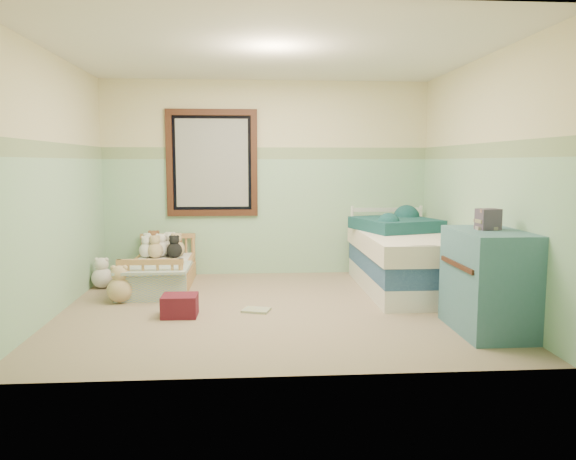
{
  "coord_description": "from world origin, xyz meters",
  "views": [
    {
      "loc": [
        -0.24,
        -5.46,
        1.46
      ],
      "look_at": [
        0.17,
        0.35,
        0.75
      ],
      "focal_mm": 34.74,
      "sensor_mm": 36.0,
      "label": 1
    }
  ],
  "objects": [
    {
      "name": "book_stack",
      "position": [
        1.81,
        -0.84,
        0.97
      ],
      "size": [
        0.2,
        0.17,
        0.18
      ],
      "primitive_type": "cube",
      "rotation": [
        0.0,
        0.0,
        0.15
      ],
      "color": "#4B3238",
      "rests_on": "dresser"
    },
    {
      "name": "plush_bed_tan",
      "position": [
        -1.38,
        1.33,
        0.39
      ],
      "size": [
        0.19,
        0.19,
        0.19
      ],
      "primitive_type": "sphere",
      "color": "tan",
      "rests_on": "toddler_mattress"
    },
    {
      "name": "teal_blanket",
      "position": [
        1.5,
        0.98,
        0.73
      ],
      "size": [
        1.04,
        1.07,
        0.14
      ],
      "primitive_type": "cube",
      "rotation": [
        0.0,
        0.0,
        0.3
      ],
      "color": "#0C3637",
      "rests_on": "twin_mattress"
    },
    {
      "name": "plush_bed_dark",
      "position": [
        -1.15,
        1.33,
        0.39
      ],
      "size": [
        0.19,
        0.19,
        0.19
      ],
      "primitive_type": "sphere",
      "color": "black",
      "rests_on": "toddler_mattress"
    },
    {
      "name": "wall_right",
      "position": [
        2.1,
        0.0,
        1.25
      ],
      "size": [
        0.04,
        3.6,
        2.5
      ],
      "primitive_type": "cube",
      "color": "beige",
      "rests_on": "floor"
    },
    {
      "name": "twin_mattress",
      "position": [
        1.55,
        0.68,
        0.55
      ],
      "size": [
        1.0,
        1.97,
        0.22
      ],
      "primitive_type": "cube",
      "color": "white",
      "rests_on": "twin_boxspring"
    },
    {
      "name": "extra_plush_3",
      "position": [
        -1.13,
        1.43,
        0.4
      ],
      "size": [
        0.2,
        0.2,
        0.2
      ],
      "primitive_type": "sphere",
      "color": "tan",
      "rests_on": "toddler_mattress"
    },
    {
      "name": "wainscot_mint",
      "position": [
        0.0,
        1.79,
        0.75
      ],
      "size": [
        4.2,
        0.01,
        1.5
      ],
      "primitive_type": "cube",
      "color": "#96BFA0",
      "rests_on": "floor"
    },
    {
      "name": "red_pillow",
      "position": [
        -0.9,
        -0.23,
        0.1
      ],
      "size": [
        0.34,
        0.29,
        0.21
      ],
      "primitive_type": "cube",
      "rotation": [
        0.0,
        0.0,
        -0.01
      ],
      "color": "maroon",
      "rests_on": "floor"
    },
    {
      "name": "extra_plush_5",
      "position": [
        -1.39,
        1.44,
        0.37
      ],
      "size": [
        0.15,
        0.15,
        0.15
      ],
      "primitive_type": "sphere",
      "color": "silver",
      "rests_on": "toddler_mattress"
    },
    {
      "name": "floor_book",
      "position": [
        -0.17,
        -0.1,
        0.01
      ],
      "size": [
        0.31,
        0.27,
        0.02
      ],
      "primitive_type": "cube",
      "rotation": [
        0.0,
        0.0,
        -0.3
      ],
      "color": "gold",
      "rests_on": "floor"
    },
    {
      "name": "extra_plush_0",
      "position": [
        -1.49,
        1.37,
        0.39
      ],
      "size": [
        0.18,
        0.18,
        0.18
      ],
      "primitive_type": "sphere",
      "color": "silver",
      "rests_on": "toddler_mattress"
    },
    {
      "name": "twin_boxspring",
      "position": [
        1.55,
        0.68,
        0.33
      ],
      "size": [
        0.96,
        1.93,
        0.22
      ],
      "primitive_type": "cube",
      "color": "navy",
      "rests_on": "twin_bed_frame"
    },
    {
      "name": "plush_bed_white",
      "position": [
        -1.23,
        1.55,
        0.4
      ],
      "size": [
        0.2,
        0.2,
        0.2
      ],
      "primitive_type": "sphere",
      "color": "silver",
      "rests_on": "toddler_mattress"
    },
    {
      "name": "wall_back",
      "position": [
        0.0,
        1.8,
        1.25
      ],
      "size": [
        4.2,
        0.04,
        2.5
      ],
      "primitive_type": "cube",
      "color": "beige",
      "rests_on": "floor"
    },
    {
      "name": "extra_plush_1",
      "position": [
        -1.32,
        1.43,
        0.4
      ],
      "size": [
        0.19,
        0.19,
        0.19
      ],
      "primitive_type": "sphere",
      "color": "white",
      "rests_on": "toddler_mattress"
    },
    {
      "name": "window_frame",
      "position": [
        -0.7,
        1.76,
        1.45
      ],
      "size": [
        1.16,
        0.06,
        1.36
      ],
      "primitive_type": "cube",
      "color": "#431F16",
      "rests_on": "wall_back"
    },
    {
      "name": "twin_bed_frame",
      "position": [
        1.55,
        0.68,
        0.11
      ],
      "size": [
        0.96,
        1.93,
        0.22
      ],
      "primitive_type": "cube",
      "color": "white",
      "rests_on": "floor"
    },
    {
      "name": "plush_bed_brown",
      "position": [
        -1.43,
        1.55,
        0.41
      ],
      "size": [
        0.21,
        0.21,
        0.21
      ],
      "primitive_type": "sphere",
      "color": "brown",
      "rests_on": "toddler_mattress"
    },
    {
      "name": "plush_floor_tan",
      "position": [
        -1.59,
        0.35,
        0.13
      ],
      "size": [
        0.27,
        0.27,
        0.27
      ],
      "primitive_type": "sphere",
      "color": "tan",
      "rests_on": "floor"
    },
    {
      "name": "wall_front",
      "position": [
        0.0,
        -1.8,
        1.25
      ],
      "size": [
        4.2,
        0.04,
        2.5
      ],
      "primitive_type": "cube",
      "color": "beige",
      "rests_on": "floor"
    },
    {
      "name": "plush_floor_cream",
      "position": [
        -1.95,
        1.05,
        0.12
      ],
      "size": [
        0.24,
        0.24,
        0.24
      ],
      "primitive_type": "sphere",
      "color": "white",
      "rests_on": "floor"
    },
    {
      "name": "extra_plush_4",
      "position": [
        -1.12,
        1.45,
        0.38
      ],
      "size": [
        0.17,
        0.17,
        0.17
      ],
      "primitive_type": "sphere",
      "color": "brown",
      "rests_on": "toddler_mattress"
    },
    {
      "name": "border_strip",
      "position": [
        0.0,
        1.79,
        1.57
      ],
      "size": [
        4.2,
        0.01,
        0.15
      ],
      "primitive_type": "cube",
      "color": "#406740",
      "rests_on": "wall_back"
    },
    {
      "name": "extra_plush_2",
      "position": [
        -1.49,
        1.52,
        0.4
      ],
      "size": [
        0.19,
        0.19,
        0.19
      ],
      "primitive_type": "sphere",
      "color": "silver",
      "rests_on": "toddler_mattress"
    },
    {
      "name": "dresser",
      "position": [
        1.81,
        -0.9,
        0.44
      ],
      "size": [
        0.55,
        0.88,
        0.88
      ],
      "primitive_type": "cube",
      "color": "slate",
      "rests_on": "floor"
    },
    {
      "name": "window_blinds",
      "position": [
        -0.7,
        1.77,
        1.45
      ],
      "size": [
        0.92,
        0.01,
        1.12
      ],
      "primitive_type": "cube",
      "color": "#B1B1AA",
      "rests_on": "window_frame"
    },
    {
      "name": "toddler_bed_frame",
      "position": [
        -1.28,
        1.05,
        0.09
      ],
      "size": [
        0.7,
        1.39,
        0.18
      ],
      "primitive_type": "cube",
      "color": "#A07A48",
      "rests_on": "floor"
    },
    {
      "name": "patchwork_quilt",
      "position": [
        -1.28,
        0.62,
        0.31
      ],
      "size": [
        0.76,
        0.7,
        0.03
      ],
      "primitive_type": "cube",
      "color": "#799DCC",
      "rests_on": "toddler_mattress"
    },
    {
      "name": "floor",
      "position": [
        0.0,
        0.0,
        -0.01
      ],
      "size": [
        4.2,
        3.6,
        0.02
      ],
      "primitive_type": "cube",
      "color": "gray",
      "rests_on": "ground"
    },
    {
      "name": "wall_left",
      "position": [
        -2.1,
        0.0,
        1.25
      ],
      "size": [
        0.04,
        3.6,
        2.5
      ],
      "primitive_type": "cube",
      "color": "beige",
      "rests_on": "floor"
    },
    {
      "name": "toddler_mattress",
      "position": [
        -1.28,
        1.05,
        0.24
      ],
      "size": [
        0.64,
        1.33,
        0.12
      ],
      "primitive_type": "cube",
      "color": "silver",
      "rests_on": "toddler_bed_frame"
    },
    {
      "name": "ceiling",
      "position": [
        0.0,
        0.0,
        2.51
      ],
      "size": [
        4.2,
        3.6,
        0.02
      ],
      "primitive_type": "cube",
      "color": "silver",
      "rests_on": "wall_back"
    }
  ]
}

